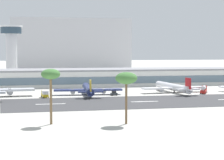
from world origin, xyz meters
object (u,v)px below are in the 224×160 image
object	(u,v)px
airliner_red_tail_gate_2	(174,87)
palm_tree_1	(126,79)
airliner_gold_tail_gate_1	(88,89)
service_fuel_truck_2	(204,89)
service_baggage_tug_1	(114,93)
terminal_building	(108,77)
palm_tree_3	(51,76)
distant_hotel_block	(71,47)
control_tower	(11,47)
service_box_truck_0	(45,94)

from	to	relation	value
airliner_red_tail_gate_2	palm_tree_1	bearing A→B (deg)	145.43
airliner_gold_tail_gate_1	service_fuel_truck_2	world-z (taller)	airliner_gold_tail_gate_1
airliner_gold_tail_gate_1	service_baggage_tug_1	distance (m)	13.01
terminal_building	palm_tree_3	bearing A→B (deg)	-108.06
airliner_gold_tail_gate_1	service_fuel_truck_2	distance (m)	58.83
service_baggage_tug_1	palm_tree_3	size ratio (longest dim) A/B	0.21
service_fuel_truck_2	palm_tree_3	bearing A→B (deg)	162.03
distant_hotel_block	airliner_gold_tail_gate_1	xyz separation A→B (m)	(-7.99, -169.91, -22.11)
terminal_building	palm_tree_3	world-z (taller)	palm_tree_3
airliner_red_tail_gate_2	service_baggage_tug_1	distance (m)	33.59
airliner_red_tail_gate_2	service_fuel_truck_2	distance (m)	14.96
airliner_gold_tail_gate_1	control_tower	bearing A→B (deg)	27.76
terminal_building	service_baggage_tug_1	xyz separation A→B (m)	(-8.18, -57.70, -4.12)
distant_hotel_block	service_fuel_truck_2	distance (m)	182.87
terminal_building	palm_tree_3	size ratio (longest dim) A/B	10.78
terminal_building	service_fuel_truck_2	distance (m)	68.99
airliner_red_tail_gate_2	palm_tree_3	size ratio (longest dim) A/B	2.52
terminal_building	service_box_truck_0	distance (m)	72.67
terminal_building	control_tower	size ratio (longest dim) A/B	4.56
terminal_building	service_box_truck_0	xyz separation A→B (m)	(-41.35, -59.66, -3.38)
control_tower	airliner_gold_tail_gate_1	distance (m)	102.38
airliner_red_tail_gate_2	terminal_building	bearing A→B (deg)	20.11
service_baggage_tug_1	airliner_red_tail_gate_2	bearing A→B (deg)	2.10
airliner_red_tail_gate_2	palm_tree_3	world-z (taller)	palm_tree_3
terminal_building	airliner_red_tail_gate_2	xyz separation A→B (m)	(24.76, -51.36, -2.40)
airliner_gold_tail_gate_1	palm_tree_1	world-z (taller)	palm_tree_1
control_tower	airliner_gold_tail_gate_1	world-z (taller)	control_tower
airliner_red_tail_gate_2	service_box_truck_0	world-z (taller)	airliner_red_tail_gate_2
airliner_gold_tail_gate_1	palm_tree_3	distance (m)	79.30
terminal_building	palm_tree_3	xyz separation A→B (m)	(-41.81, -128.20, 9.17)
airliner_gold_tail_gate_1	service_baggage_tug_1	bearing A→B (deg)	-108.27
service_box_truck_0	terminal_building	bearing A→B (deg)	-44.40
control_tower	airliner_red_tail_gate_2	size ratio (longest dim) A/B	0.94
airliner_red_tail_gate_2	palm_tree_3	distance (m)	102.32
airliner_red_tail_gate_2	palm_tree_1	world-z (taller)	palm_tree_1
airliner_gold_tail_gate_1	palm_tree_1	bearing A→B (deg)	-175.86
airliner_red_tail_gate_2	airliner_gold_tail_gate_1	bearing A→B (deg)	86.23
distant_hotel_block	service_baggage_tug_1	xyz separation A→B (m)	(3.95, -174.79, -23.76)
service_fuel_truck_2	airliner_red_tail_gate_2	bearing A→B (deg)	97.84
service_baggage_tug_1	palm_tree_1	bearing A→B (deg)	-107.72
airliner_gold_tail_gate_1	palm_tree_3	world-z (taller)	palm_tree_3
terminal_building	service_fuel_truck_2	xyz separation A→B (m)	(38.55, -57.13, -3.14)
terminal_building	airliner_gold_tail_gate_1	distance (m)	56.57
service_box_truck_0	palm_tree_1	xyz separation A→B (m)	(21.46, -72.44, 11.61)
service_baggage_tug_1	control_tower	bearing A→B (deg)	109.69
service_baggage_tug_1	airliner_gold_tail_gate_1	bearing A→B (deg)	148.98
airliner_red_tail_gate_2	palm_tree_1	xyz separation A→B (m)	(-44.65, -80.74, 10.63)
airliner_red_tail_gate_2	service_baggage_tug_1	bearing A→B (deg)	95.26
service_box_truck_0	service_fuel_truck_2	size ratio (longest dim) A/B	0.73
control_tower	palm_tree_3	bearing A→B (deg)	-83.61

